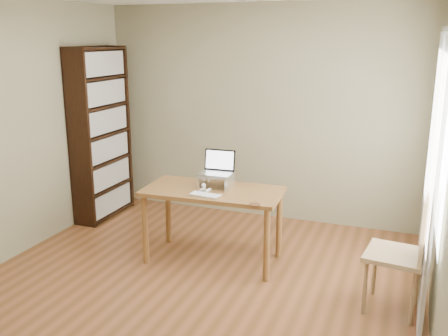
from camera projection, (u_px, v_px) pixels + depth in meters
room at (185, 152)px, 4.03m from camera, size 4.04×4.54×2.64m
bookshelf at (101, 134)px, 6.13m from camera, size 0.30×0.90×2.10m
curtains at (432, 166)px, 4.13m from camera, size 0.03×1.90×2.25m
desk at (213, 199)px, 4.94m from camera, size 1.39×0.74×0.75m
laptop_stand at (216, 179)px, 4.96m from camera, size 0.32×0.25×0.13m
laptop at (218, 168)px, 4.98m from camera, size 0.33×0.28×0.23m
keyboard at (205, 195)px, 4.70m from camera, size 0.31×0.16×0.02m
coaster at (255, 204)px, 4.46m from camera, size 0.10×0.10×0.01m
cat at (215, 180)px, 5.00m from camera, size 0.24×0.48×0.15m
chair at (407, 248)px, 4.01m from camera, size 0.51×0.51×1.03m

